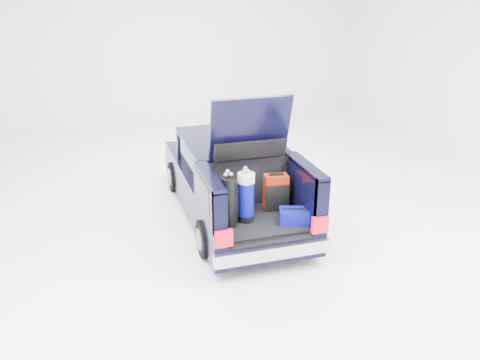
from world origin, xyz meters
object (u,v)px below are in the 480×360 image
object	(u,v)px
black_golf_bag	(229,202)
blue_duffel	(294,216)
blue_golf_bag	(246,197)
car	(230,179)
red_suitcase	(276,192)

from	to	relation	value
black_golf_bag	blue_duffel	size ratio (longest dim) A/B	1.74
black_golf_bag	blue_golf_bag	bearing A→B (deg)	25.94
blue_golf_bag	blue_duffel	xyz separation A→B (m)	(0.69, -0.27, -0.29)
car	black_golf_bag	size ratio (longest dim) A/B	5.22
black_golf_bag	blue_golf_bag	size ratio (longest dim) A/B	1.00
black_golf_bag	blue_duffel	world-z (taller)	black_golf_bag
red_suitcase	blue_duffel	bearing A→B (deg)	-72.12
car	blue_duffel	world-z (taller)	car
car	blue_golf_bag	size ratio (longest dim) A/B	5.24
car	red_suitcase	distance (m)	1.39
car	red_suitcase	xyz separation A→B (m)	(0.39, -1.32, 0.22)
red_suitcase	blue_duffel	xyz separation A→B (m)	(0.11, -0.53, -0.19)
car	blue_duffel	xyz separation A→B (m)	(0.50, -1.85, 0.04)
car	black_golf_bag	bearing A→B (deg)	-106.56
blue_golf_bag	blue_duffel	world-z (taller)	blue_golf_bag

